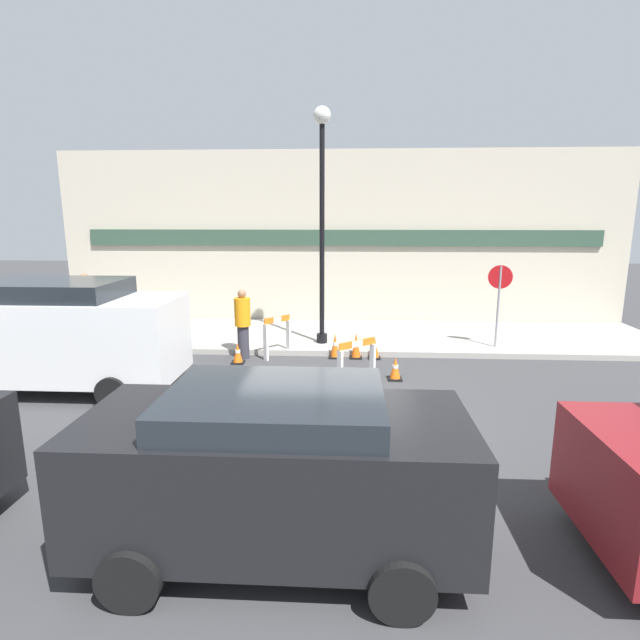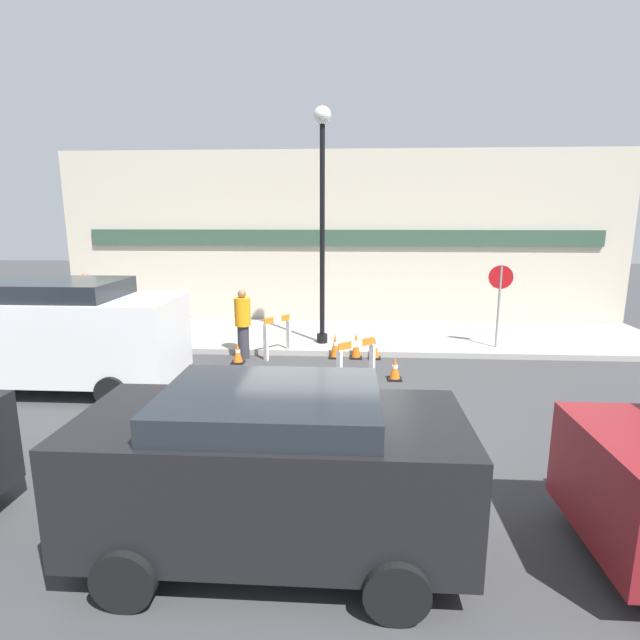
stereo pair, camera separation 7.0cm
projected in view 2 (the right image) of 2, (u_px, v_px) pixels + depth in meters
ground_plane at (329, 433)px, 8.22m from camera, size 60.00×60.00×0.00m
sidewalk_slab at (339, 336)px, 14.48m from camera, size 18.00×3.87×0.14m
storefront_facade at (341, 239)px, 15.89m from camera, size 18.00×0.22×5.50m
streetlamp_post at (322, 197)px, 12.65m from camera, size 0.44×0.44×5.99m
stop_sign at (500, 293)px, 12.69m from camera, size 0.59×0.15×2.13m
barricade_0 at (277, 336)px, 12.43m from camera, size 0.64×0.66×1.05m
barricade_1 at (356, 362)px, 10.27m from camera, size 0.81×0.71×1.01m
traffic_cone_0 at (375, 348)px, 12.40m from camera, size 0.30×0.30×0.55m
traffic_cone_1 at (356, 346)px, 12.42m from camera, size 0.30×0.30×0.66m
traffic_cone_2 at (395, 369)px, 10.80m from camera, size 0.30×0.30×0.51m
traffic_cone_3 at (238, 353)px, 12.02m from camera, size 0.30×0.30×0.51m
traffic_cone_4 at (335, 346)px, 12.45m from camera, size 0.30×0.30×0.63m
person_worker at (243, 322)px, 12.31m from camera, size 0.48×0.48×1.73m
person_pedestrian at (88, 301)px, 14.39m from camera, size 0.40×0.40×1.75m
parked_car_1 at (272, 463)px, 5.14m from camera, size 3.94×1.94×1.81m
work_van at (56, 330)px, 10.07m from camera, size 4.93×2.09×2.25m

